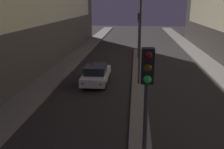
{
  "coord_description": "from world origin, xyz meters",
  "views": [
    {
      "loc": [
        -0.32,
        -3.59,
        6.11
      ],
      "look_at": [
        -2.13,
        15.57,
        0.56
      ],
      "focal_mm": 40.0,
      "sensor_mm": 36.0,
      "label": 1
    }
  ],
  "objects_px": {
    "traffic_light_near": "(146,99)",
    "street_lamp": "(141,5)",
    "traffic_light_mid": "(139,26)",
    "car_left_lane": "(96,74)"
  },
  "relations": [
    {
      "from": "traffic_light_near",
      "to": "street_lamp",
      "type": "bearing_deg",
      "value": 90.0
    },
    {
      "from": "traffic_light_mid",
      "to": "street_lamp",
      "type": "bearing_deg",
      "value": -90.0
    },
    {
      "from": "traffic_light_mid",
      "to": "car_left_lane",
      "type": "bearing_deg",
      "value": -109.62
    },
    {
      "from": "traffic_light_near",
      "to": "car_left_lane",
      "type": "xyz_separation_m",
      "value": [
        -3.3,
        12.42,
        -2.96
      ]
    },
    {
      "from": "street_lamp",
      "to": "car_left_lane",
      "type": "xyz_separation_m",
      "value": [
        -3.3,
        0.19,
        -5.22
      ]
    },
    {
      "from": "street_lamp",
      "to": "traffic_light_mid",
      "type": "bearing_deg",
      "value": 90.0
    },
    {
      "from": "street_lamp",
      "to": "traffic_light_near",
      "type": "bearing_deg",
      "value": -90.0
    },
    {
      "from": "street_lamp",
      "to": "car_left_lane",
      "type": "bearing_deg",
      "value": 176.66
    },
    {
      "from": "traffic_light_near",
      "to": "traffic_light_mid",
      "type": "distance_m",
      "value": 21.68
    },
    {
      "from": "traffic_light_mid",
      "to": "car_left_lane",
      "type": "xyz_separation_m",
      "value": [
        -3.3,
        -9.26,
        -2.96
      ]
    }
  ]
}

